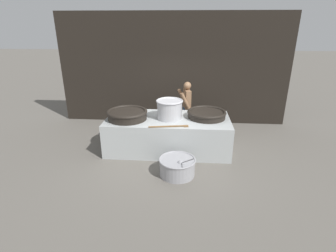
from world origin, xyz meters
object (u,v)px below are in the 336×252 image
Objects in this scene: stock_pot at (170,109)px; giant_wok_near at (127,114)px; prep_bowl_vegetables at (177,166)px; cook at (187,106)px; giant_wok_far at (207,114)px.

giant_wok_near is at bearing -173.96° from stock_pot.
giant_wok_near is at bearing 139.18° from prep_bowl_vegetables.
stock_pot reaches higher than giant_wok_near.
cook reaches higher than stock_pot.
giant_wok_far is 0.64× the size of cook.
giant_wok_near is at bearing 29.47° from cook.
giant_wok_near reaches higher than prep_bowl_vegetables.
cook is at bearing 70.57° from stock_pot.
giant_wok_near reaches higher than giant_wok_far.
prep_bowl_vegetables is (1.42, -1.23, -0.83)m from giant_wok_near.
prep_bowl_vegetables is (0.28, -1.35, -0.97)m from stock_pot.
stock_pot is at bearing -171.21° from giant_wok_far.
stock_pot is at bearing 101.63° from prep_bowl_vegetables.
giant_wok_far is 1.04× the size of prep_bowl_vegetables.
giant_wok_near is 1.07× the size of prep_bowl_vegetables.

